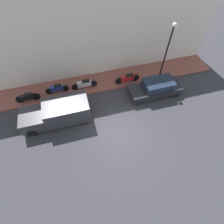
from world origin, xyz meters
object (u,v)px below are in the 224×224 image
at_px(streetlamp, 168,46).
at_px(parked_car, 156,88).
at_px(motorcycle_red, 127,78).
at_px(motorcycle_blue, 57,88).
at_px(scooter_silver, 84,84).
at_px(motorcycle_black, 28,97).
at_px(delivery_van, 57,113).

bearing_deg(streetlamp, parked_car, 145.03).
height_order(parked_car, motorcycle_red, parked_car).
relative_size(parked_car, streetlamp, 0.87).
relative_size(parked_car, motorcycle_blue, 2.26).
height_order(scooter_silver, motorcycle_red, motorcycle_red).
bearing_deg(streetlamp, scooter_silver, 86.82).
height_order(motorcycle_black, motorcycle_blue, motorcycle_blue).
xyz_separation_m(delivery_van, scooter_silver, (2.57, -2.36, -0.29)).
relative_size(scooter_silver, motorcycle_red, 1.00).
xyz_separation_m(motorcycle_black, streetlamp, (-0.12, -10.99, 2.56)).
xyz_separation_m(parked_car, scooter_silver, (1.99, 5.40, -0.06)).
xyz_separation_m(parked_car, delivery_van, (-0.58, 7.77, 0.23)).
xyz_separation_m(parked_car, motorcycle_blue, (2.08, 7.61, -0.07)).
xyz_separation_m(motorcycle_blue, streetlamp, (-0.45, -8.75, 2.56)).
xyz_separation_m(scooter_silver, motorcycle_red, (-0.29, -3.59, 0.02)).
bearing_deg(motorcycle_black, motorcycle_red, -90.32).
height_order(scooter_silver, streetlamp, streetlamp).
bearing_deg(motorcycle_blue, motorcycle_red, -93.77).
bearing_deg(parked_car, motorcycle_red, 46.91).
height_order(scooter_silver, motorcycle_black, scooter_silver).
relative_size(motorcycle_blue, streetlamp, 0.38).
distance_m(motorcycle_black, motorcycle_red, 8.05).
bearing_deg(motorcycle_red, parked_car, -133.09).
xyz_separation_m(motorcycle_red, streetlamp, (-0.07, -2.95, 2.53)).
height_order(delivery_van, motorcycle_black, delivery_van).
height_order(delivery_van, streetlamp, streetlamp).
bearing_deg(motorcycle_blue, parked_car, -105.26).
xyz_separation_m(delivery_van, motorcycle_black, (2.32, 2.09, -0.29)).
bearing_deg(delivery_van, scooter_silver, -42.64).
bearing_deg(motorcycle_red, scooter_silver, 85.36).
height_order(motorcycle_red, motorcycle_blue, motorcycle_red).
relative_size(motorcycle_red, streetlamp, 0.44).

